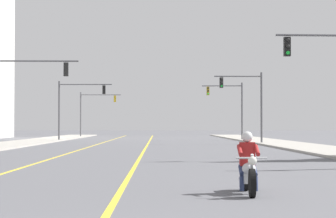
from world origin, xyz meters
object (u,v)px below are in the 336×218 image
(traffic_signal_far_right, at_px, (231,102))
(traffic_signal_near_left, at_px, (20,87))
(traffic_signal_mid_left, at_px, (75,101))
(traffic_signal_far_left, at_px, (93,107))
(motorcycle_with_rider, at_px, (248,169))
(traffic_signal_mid_right, at_px, (248,97))
(traffic_signal_near_right, at_px, (330,74))

(traffic_signal_far_right, bearing_deg, traffic_signal_near_left, -122.81)
(traffic_signal_mid_left, height_order, traffic_signal_far_left, same)
(motorcycle_with_rider, xyz_separation_m, traffic_signal_far_right, (5.60, 53.32, 3.48))
(traffic_signal_mid_right, bearing_deg, traffic_signal_far_left, 116.78)
(motorcycle_with_rider, bearing_deg, traffic_signal_mid_right, 82.01)
(traffic_signal_near_left, xyz_separation_m, traffic_signal_far_right, (16.86, 26.15, -0.07))
(motorcycle_with_rider, distance_m, traffic_signal_mid_left, 52.52)
(traffic_signal_mid_right, distance_m, traffic_signal_far_right, 13.23)
(motorcycle_with_rider, relative_size, traffic_signal_near_left, 0.35)
(motorcycle_with_rider, distance_m, traffic_signal_far_right, 53.73)
(traffic_signal_far_left, bearing_deg, traffic_signal_near_left, -90.04)
(traffic_signal_near_left, height_order, traffic_signal_far_right, same)
(traffic_signal_mid_right, bearing_deg, traffic_signal_near_right, -89.28)
(traffic_signal_mid_right, relative_size, traffic_signal_far_right, 1.00)
(traffic_signal_far_right, bearing_deg, traffic_signal_mid_right, -89.89)
(traffic_signal_near_right, height_order, traffic_signal_far_left, same)
(motorcycle_with_rider, bearing_deg, traffic_signal_far_left, 98.68)
(traffic_signal_near_right, relative_size, traffic_signal_mid_left, 1.00)
(traffic_signal_near_right, bearing_deg, traffic_signal_mid_right, 90.72)
(traffic_signal_far_left, bearing_deg, traffic_signal_mid_left, -88.88)
(traffic_signal_near_right, distance_m, traffic_signal_far_right, 38.40)
(traffic_signal_far_right, bearing_deg, traffic_signal_near_right, -89.49)
(motorcycle_with_rider, xyz_separation_m, traffic_signal_mid_right, (5.63, 40.09, 3.47))
(traffic_signal_mid_left, bearing_deg, traffic_signal_near_right, -65.28)
(motorcycle_with_rider, relative_size, traffic_signal_mid_right, 0.35)
(traffic_signal_near_right, distance_m, traffic_signal_mid_left, 40.02)
(traffic_signal_far_right, distance_m, traffic_signal_far_left, 26.26)
(motorcycle_with_rider, bearing_deg, traffic_signal_mid_left, 101.88)
(traffic_signal_far_right, xyz_separation_m, traffic_signal_far_left, (-16.83, 20.16, 0.08))
(traffic_signal_far_left, bearing_deg, traffic_signal_mid_right, -63.22)
(motorcycle_with_rider, xyz_separation_m, traffic_signal_near_right, (5.95, 14.92, 3.43))
(traffic_signal_mid_left, xyz_separation_m, traffic_signal_far_right, (16.39, 2.04, -0.07))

